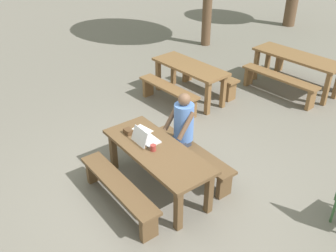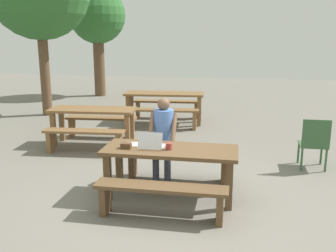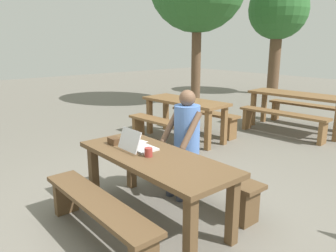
% 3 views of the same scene
% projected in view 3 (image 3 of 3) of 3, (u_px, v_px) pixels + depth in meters
% --- Properties ---
extents(ground_plane, '(30.00, 30.00, 0.00)m').
position_uv_depth(ground_plane, '(155.00, 218.00, 3.53)').
color(ground_plane, slate).
extents(picnic_table_front, '(1.82, 0.73, 0.70)m').
position_uv_depth(picnic_table_front, '(154.00, 166.00, 3.38)').
color(picnic_table_front, brown).
rests_on(picnic_table_front, ground).
extents(bench_near, '(1.63, 0.30, 0.42)m').
position_uv_depth(bench_near, '(98.00, 210.00, 3.04)').
color(bench_near, brown).
rests_on(bench_near, ground).
extents(bench_far, '(1.63, 0.30, 0.42)m').
position_uv_depth(bench_far, '(199.00, 175.00, 3.86)').
color(bench_far, brown).
rests_on(bench_far, ground).
extents(laptop, '(0.33, 0.31, 0.24)m').
position_uv_depth(laptop, '(137.00, 145.00, 3.51)').
color(laptop, silver).
rests_on(laptop, picnic_table_front).
extents(small_pouch, '(0.14, 0.11, 0.07)m').
position_uv_depth(small_pouch, '(114.00, 141.00, 3.72)').
color(small_pouch, '#4C331E').
rests_on(small_pouch, picnic_table_front).
extents(paper_sheet, '(0.33, 0.25, 0.00)m').
position_uv_depth(paper_sheet, '(133.00, 141.00, 3.83)').
color(paper_sheet, white).
rests_on(paper_sheet, picnic_table_front).
extents(coffee_mug, '(0.08, 0.08, 0.09)m').
position_uv_depth(coffee_mug, '(148.00, 152.00, 3.31)').
color(coffee_mug, '#99332D').
rests_on(coffee_mug, picnic_table_front).
extents(person_seated, '(0.41, 0.41, 1.28)m').
position_uv_depth(person_seated, '(185.00, 136.00, 3.89)').
color(person_seated, '#333847').
rests_on(person_seated, ground).
extents(picnic_table_mid, '(2.01, 0.81, 0.78)m').
position_uv_depth(picnic_table_mid, '(298.00, 100.00, 6.85)').
color(picnic_table_mid, brown).
rests_on(picnic_table_mid, ground).
extents(bench_mid_south, '(1.79, 0.43, 0.48)m').
position_uv_depth(bench_mid_south, '(282.00, 118.00, 6.51)').
color(bench_mid_south, brown).
rests_on(bench_mid_south, ground).
extents(bench_mid_north, '(1.79, 0.43, 0.48)m').
position_uv_depth(bench_mid_north, '(309.00, 110.00, 7.34)').
color(bench_mid_north, brown).
rests_on(bench_mid_north, ground).
extents(picnic_table_rear, '(1.75, 0.77, 0.75)m').
position_uv_depth(picnic_table_rear, '(185.00, 107.00, 6.27)').
color(picnic_table_rear, brown).
rests_on(picnic_table_rear, ground).
extents(bench_rear_south, '(1.55, 0.41, 0.45)m').
position_uv_depth(bench_rear_south, '(162.00, 127.00, 5.94)').
color(bench_rear_south, brown).
rests_on(bench_rear_south, ground).
extents(bench_rear_north, '(1.55, 0.41, 0.45)m').
position_uv_depth(bench_rear_north, '(205.00, 117.00, 6.74)').
color(bench_rear_north, brown).
rests_on(bench_rear_north, ground).
extents(tree_right, '(1.99, 1.99, 3.86)m').
position_uv_depth(tree_right, '(278.00, 11.00, 11.18)').
color(tree_right, brown).
rests_on(tree_right, ground).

